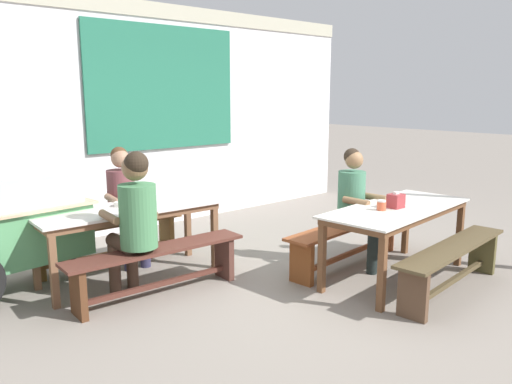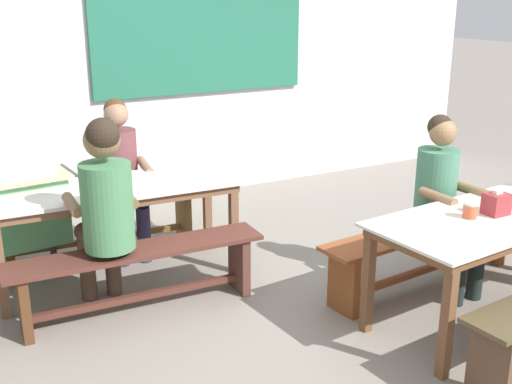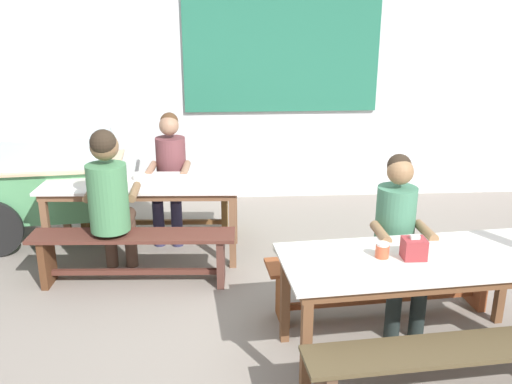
% 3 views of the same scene
% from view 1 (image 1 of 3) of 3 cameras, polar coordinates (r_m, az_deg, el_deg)
% --- Properties ---
extents(ground_plane, '(40.00, 40.00, 0.00)m').
position_cam_1_polar(ground_plane, '(5.05, 5.28, -10.31)').
color(ground_plane, gray).
extents(backdrop_wall, '(7.51, 0.23, 3.00)m').
position_cam_1_polar(backdrop_wall, '(7.08, -12.43, 8.69)').
color(backdrop_wall, white).
rests_on(backdrop_wall, ground_plane).
extents(dining_table_far, '(1.85, 0.75, 0.73)m').
position_cam_1_polar(dining_table_far, '(5.16, -14.09, -2.46)').
color(dining_table_far, silver).
rests_on(dining_table_far, ground_plane).
extents(dining_table_near, '(1.85, 0.90, 0.73)m').
position_cam_1_polar(dining_table_near, '(5.21, 15.58, -2.38)').
color(dining_table_near, silver).
rests_on(dining_table_near, ground_plane).
extents(bench_far_back, '(1.70, 0.39, 0.46)m').
position_cam_1_polar(bench_far_back, '(5.76, -16.35, -4.69)').
color(bench_far_back, brown).
rests_on(bench_far_back, ground_plane).
extents(bench_far_front, '(1.73, 0.39, 0.46)m').
position_cam_1_polar(bench_far_front, '(4.76, -10.95, -7.79)').
color(bench_far_front, '#542B22').
rests_on(bench_far_front, ground_plane).
extents(bench_near_back, '(1.82, 0.47, 0.46)m').
position_cam_1_polar(bench_near_back, '(5.58, 10.14, -4.93)').
color(bench_near_back, brown).
rests_on(bench_near_back, ground_plane).
extents(bench_near_front, '(1.81, 0.46, 0.46)m').
position_cam_1_polar(bench_near_front, '(5.07, 21.17, -7.18)').
color(bench_near_front, brown).
rests_on(bench_near_front, ground_plane).
extents(food_cart, '(1.70, 0.96, 1.10)m').
position_cam_1_polar(food_cart, '(5.28, -25.62, -2.98)').
color(food_cart, '#559C64').
rests_on(food_cart, ground_plane).
extents(person_center_facing, '(0.43, 0.56, 1.27)m').
position_cam_1_polar(person_center_facing, '(5.67, -14.54, -0.72)').
color(person_center_facing, '#2F2D4C').
rests_on(person_center_facing, ground_plane).
extents(person_left_back_turned, '(0.44, 0.56, 1.35)m').
position_cam_1_polar(person_left_back_turned, '(4.61, -13.43, -2.54)').
color(person_left_back_turned, '#4A3428').
rests_on(person_left_back_turned, ground_plane).
extents(person_right_near_table, '(0.41, 0.56, 1.26)m').
position_cam_1_polar(person_right_near_table, '(5.49, 11.31, -1.04)').
color(person_right_near_table, black).
rests_on(person_right_near_table, ground_plane).
extents(tissue_box, '(0.15, 0.12, 0.16)m').
position_cam_1_polar(tissue_box, '(5.13, 15.40, -0.95)').
color(tissue_box, '#993235').
rests_on(tissue_box, dining_table_near).
extents(condiment_jar, '(0.09, 0.09, 0.10)m').
position_cam_1_polar(condiment_jar, '(4.99, 13.89, -1.46)').
color(condiment_jar, '#D35636').
rests_on(condiment_jar, dining_table_near).
extents(soup_bowl, '(0.13, 0.13, 0.04)m').
position_cam_1_polar(soup_bowl, '(5.20, -14.98, -1.31)').
color(soup_bowl, silver).
rests_on(soup_bowl, dining_table_far).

